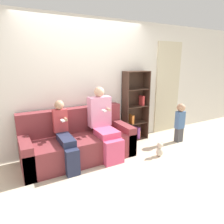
# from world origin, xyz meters

# --- Properties ---
(ground_plane) EXTENTS (14.00, 14.00, 0.00)m
(ground_plane) POSITION_xyz_m (0.00, 0.00, 0.00)
(ground_plane) COLOR beige
(back_wall) EXTENTS (10.00, 0.06, 2.55)m
(back_wall) POSITION_xyz_m (0.00, 0.94, 1.27)
(back_wall) COLOR silver
(back_wall) RESTS_ON ground_plane
(curtain_panel) EXTENTS (0.73, 0.04, 2.18)m
(curtain_panel) POSITION_xyz_m (2.11, 0.89, 1.09)
(curtain_panel) COLOR beige
(curtain_panel) RESTS_ON ground_plane
(couch) EXTENTS (1.96, 0.81, 0.89)m
(couch) POSITION_xyz_m (-0.36, 0.51, 0.30)
(couch) COLOR maroon
(couch) RESTS_ON ground_plane
(adult_seated) EXTENTS (0.42, 0.72, 1.28)m
(adult_seated) POSITION_xyz_m (0.10, 0.39, 0.66)
(adult_seated) COLOR #DB4C75
(adult_seated) RESTS_ON ground_plane
(child_seated) EXTENTS (0.24, 0.74, 1.09)m
(child_seated) POSITION_xyz_m (-0.64, 0.34, 0.54)
(child_seated) COLOR #232842
(child_seated) RESTS_ON ground_plane
(toddler_standing) EXTENTS (0.20, 0.18, 0.86)m
(toddler_standing) POSITION_xyz_m (1.84, 0.18, 0.48)
(toddler_standing) COLOR #47474C
(toddler_standing) RESTS_ON ground_plane
(bookshelf) EXTENTS (0.57, 0.26, 1.54)m
(bookshelf) POSITION_xyz_m (1.08, 0.81, 0.71)
(bookshelf) COLOR #3D281E
(bookshelf) RESTS_ON ground_plane
(teddy_bear) EXTENTS (0.14, 0.12, 0.29)m
(teddy_bear) POSITION_xyz_m (0.99, -0.16, 0.13)
(teddy_bear) COLOR beige
(teddy_bear) RESTS_ON ground_plane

